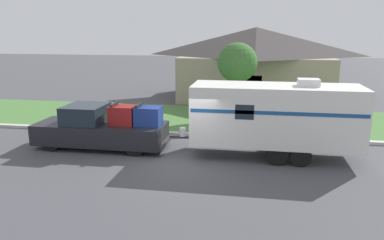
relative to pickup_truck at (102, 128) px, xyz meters
name	(u,v)px	position (x,y,z in m)	size (l,w,h in m)	color
ground_plane	(184,162)	(3.86, -1.26, -0.87)	(120.00, 120.00, 0.00)	#47474C
curb_strip	(199,135)	(3.86, 2.49, -0.80)	(80.00, 0.30, 0.14)	beige
lawn_strip	(208,119)	(3.86, 6.14, -0.85)	(80.00, 7.00, 0.03)	#477538
house_across_street	(255,62)	(6.40, 13.75, 1.84)	(11.49, 7.95, 5.22)	gray
pickup_truck	(102,128)	(0.00, 0.00, 0.00)	(5.76, 2.00, 2.01)	black
travel_trailer	(275,115)	(7.33, 0.00, 0.88)	(7.61, 2.22, 3.21)	black
mailbox	(246,114)	(6.08, 3.44, 0.12)	(0.48, 0.20, 1.29)	brown
tree_in_yard	(237,63)	(5.44, 6.46, 2.35)	(2.24, 2.24, 4.36)	brown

